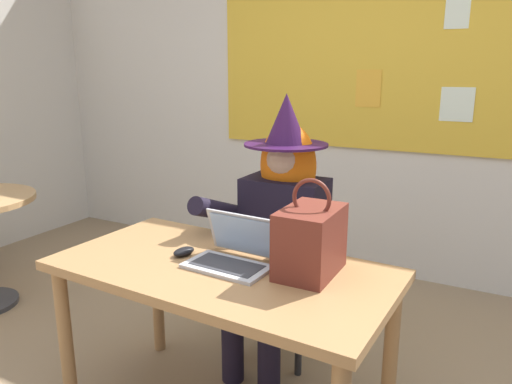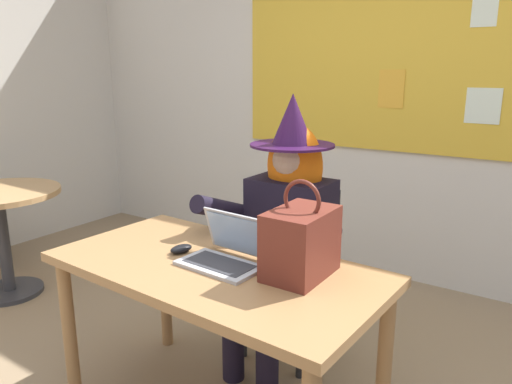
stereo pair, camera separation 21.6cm
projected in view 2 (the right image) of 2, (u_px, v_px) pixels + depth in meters
The scene contains 8 objects.
wall_back_bulletin at pixel (399, 82), 3.34m from camera, with size 6.01×2.16×2.84m.
desk_main at pixel (215, 285), 1.99m from camera, with size 1.41×0.77×0.74m.
chair_at_desk at pixel (296, 261), 2.61m from camera, with size 0.42×0.42×0.90m.
person_costumed at pixel (285, 217), 2.44m from camera, with size 0.59×0.67×1.40m.
laptop at pixel (227, 253), 1.96m from camera, with size 0.35×0.27×0.20m.
computer_mouse at pixel (181, 249), 2.08m from camera, with size 0.06×0.10×0.03m, color black.
handbag at pixel (301, 242), 1.83m from camera, with size 0.20×0.30×0.38m.
side_table_round at pixel (0, 218), 3.22m from camera, with size 0.79×0.79×0.74m.
Camera 2 is at (1.08, -1.30, 1.50)m, focal length 33.81 mm.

